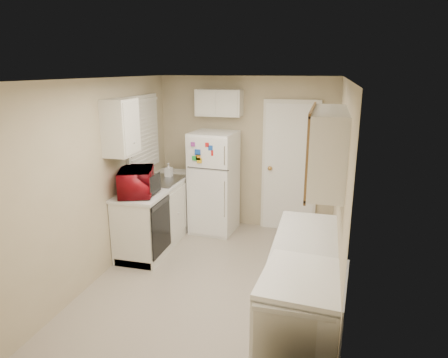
# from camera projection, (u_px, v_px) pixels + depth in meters

# --- Properties ---
(floor) EXTENTS (3.80, 3.80, 0.00)m
(floor) POSITION_uv_depth(u_px,v_px,m) (214.00, 279.00, 4.91)
(floor) COLOR #BEB1A3
(floor) RESTS_ON ground
(ceiling) EXTENTS (3.80, 3.80, 0.00)m
(ceiling) POSITION_uv_depth(u_px,v_px,m) (212.00, 79.00, 4.26)
(ceiling) COLOR white
(ceiling) RESTS_ON floor
(wall_left) EXTENTS (3.80, 3.80, 0.00)m
(wall_left) POSITION_uv_depth(u_px,v_px,m) (104.00, 178.00, 4.92)
(wall_left) COLOR #BEAF8E
(wall_left) RESTS_ON floor
(wall_right) EXTENTS (3.80, 3.80, 0.00)m
(wall_right) POSITION_uv_depth(u_px,v_px,m) (339.00, 195.00, 4.24)
(wall_right) COLOR #BEAF8E
(wall_right) RESTS_ON floor
(wall_back) EXTENTS (2.80, 2.80, 0.00)m
(wall_back) POSITION_uv_depth(u_px,v_px,m) (246.00, 153.00, 6.36)
(wall_back) COLOR #BEAF8E
(wall_back) RESTS_ON floor
(wall_front) EXTENTS (2.80, 2.80, 0.00)m
(wall_front) POSITION_uv_depth(u_px,v_px,m) (138.00, 260.00, 2.81)
(wall_front) COLOR #BEAF8E
(wall_front) RESTS_ON floor
(left_counter) EXTENTS (0.60, 1.80, 0.90)m
(left_counter) POSITION_uv_depth(u_px,v_px,m) (159.00, 213.00, 5.89)
(left_counter) COLOR silver
(left_counter) RESTS_ON floor
(dishwasher) EXTENTS (0.03, 0.58, 0.72)m
(dishwasher) POSITION_uv_depth(u_px,v_px,m) (161.00, 227.00, 5.25)
(dishwasher) COLOR black
(dishwasher) RESTS_ON floor
(sink) EXTENTS (0.54, 0.74, 0.16)m
(sink) POSITION_uv_depth(u_px,v_px,m) (162.00, 183.00, 5.92)
(sink) COLOR gray
(sink) RESTS_ON left_counter
(microwave) EXTENTS (0.70, 0.54, 0.41)m
(microwave) POSITION_uv_depth(u_px,v_px,m) (137.00, 183.00, 5.24)
(microwave) COLOR maroon
(microwave) RESTS_ON left_counter
(soap_bottle) EXTENTS (0.10, 0.10, 0.22)m
(soap_bottle) POSITION_uv_depth(u_px,v_px,m) (169.00, 171.00, 6.08)
(soap_bottle) COLOR silver
(soap_bottle) RESTS_ON left_counter
(window_blinds) EXTENTS (0.10, 0.98, 1.08)m
(window_blinds) POSITION_uv_depth(u_px,v_px,m) (143.00, 133.00, 5.79)
(window_blinds) COLOR silver
(window_blinds) RESTS_ON wall_left
(upper_cabinet_left) EXTENTS (0.30, 0.45, 0.70)m
(upper_cabinet_left) POSITION_uv_depth(u_px,v_px,m) (121.00, 127.00, 4.93)
(upper_cabinet_left) COLOR silver
(upper_cabinet_left) RESTS_ON wall_left
(refrigerator) EXTENTS (0.70, 0.69, 1.58)m
(refrigerator) POSITION_uv_depth(u_px,v_px,m) (214.00, 182.00, 6.21)
(refrigerator) COLOR white
(refrigerator) RESTS_ON floor
(cabinet_over_fridge) EXTENTS (0.70, 0.30, 0.40)m
(cabinet_over_fridge) POSITION_uv_depth(u_px,v_px,m) (219.00, 103.00, 6.10)
(cabinet_over_fridge) COLOR silver
(cabinet_over_fridge) RESTS_ON wall_back
(interior_door) EXTENTS (0.86, 0.06, 2.08)m
(interior_door) POSITION_uv_depth(u_px,v_px,m) (290.00, 167.00, 6.20)
(interior_door) COLOR white
(interior_door) RESTS_ON floor
(right_counter) EXTENTS (0.60, 2.00, 0.90)m
(right_counter) POSITION_uv_depth(u_px,v_px,m) (302.00, 294.00, 3.77)
(right_counter) COLOR silver
(right_counter) RESTS_ON floor
(stove) EXTENTS (0.71, 0.84, 0.96)m
(stove) POSITION_uv_depth(u_px,v_px,m) (301.00, 329.00, 3.21)
(stove) COLOR white
(stove) RESTS_ON floor
(upper_cabinet_right) EXTENTS (0.30, 1.20, 0.70)m
(upper_cabinet_right) POSITION_uv_depth(u_px,v_px,m) (328.00, 148.00, 3.65)
(upper_cabinet_right) COLOR silver
(upper_cabinet_right) RESTS_ON wall_right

